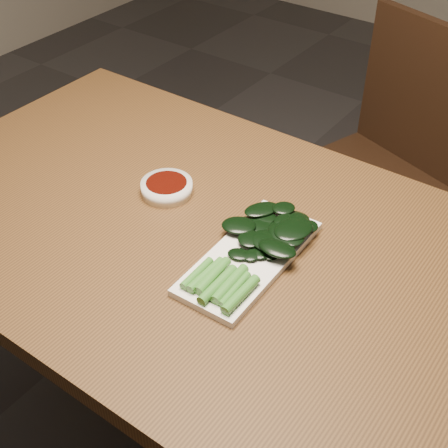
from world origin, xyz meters
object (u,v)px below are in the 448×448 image
table (215,262)px  sauce_bowl (167,187)px  serving_plate (250,257)px  chair_far (383,160)px  gai_lan (264,241)px

table → sauce_bowl: sauce_bowl is taller
sauce_bowl → serving_plate: size_ratio=0.34×
table → chair_far: size_ratio=1.57×
gai_lan → table: bearing=-171.7°
chair_far → table: bearing=-72.0°
chair_far → gai_lan: bearing=-64.8°
chair_far → sauce_bowl: chair_far is taller
chair_far → sauce_bowl: bearing=-83.7°
serving_plate → sauce_bowl: bearing=164.5°
sauce_bowl → serving_plate: (0.26, -0.07, -0.01)m
gai_lan → serving_plate: bearing=-103.9°
chair_far → gai_lan: 0.87m
serving_plate → gai_lan: (0.01, 0.03, 0.02)m
chair_far → serving_plate: bearing=-65.6°
sauce_bowl → gai_lan: size_ratio=0.34×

